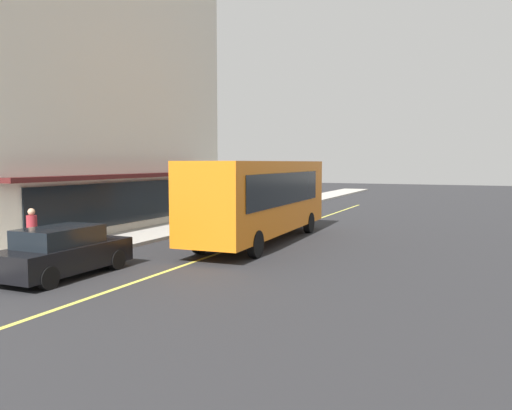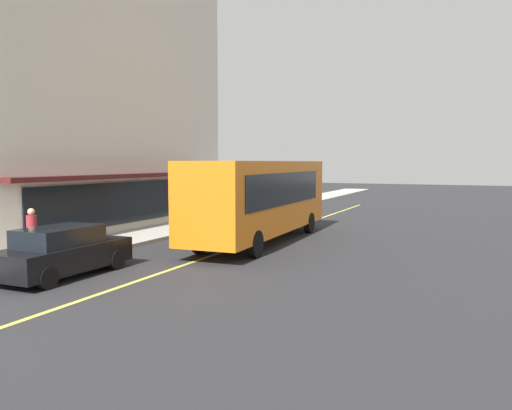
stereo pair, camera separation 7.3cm
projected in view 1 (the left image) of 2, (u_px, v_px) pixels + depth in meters
The scene contains 8 objects.
ground at pixel (278, 233), 24.93m from camera, with size 120.00×120.00×0.00m, color #28282B.
sidewalk at pixel (186, 226), 27.04m from camera, with size 80.00×2.98×0.15m, color #B2ADA3.
lane_centre_stripe at pixel (278, 233), 24.92m from camera, with size 36.00×0.16×0.01m, color #D8D14C.
storefront_building at pixel (45, 92), 25.89m from camera, with size 19.41×10.05×14.09m.
bus at pixel (262, 196), 21.99m from camera, with size 11.21×2.93×3.50m.
traffic_light at pixel (199, 180), 26.16m from camera, with size 0.30×0.52×3.20m.
car_black at pixel (63, 252), 15.35m from camera, with size 4.30×1.86×1.52m.
pedestrian_by_curb at pixel (32, 229), 17.11m from camera, with size 0.34×0.34×1.76m.
Camera 1 is at (-23.03, -9.05, 3.45)m, focal length 35.70 mm.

